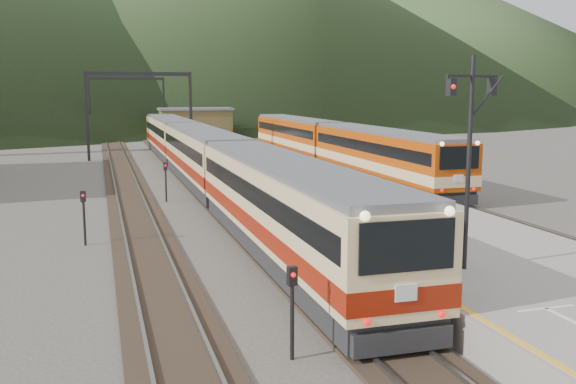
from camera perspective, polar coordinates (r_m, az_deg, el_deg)
name	(u,v)px	position (r m, az deg, el deg)	size (l,w,h in m)	color
track_main	(196,179)	(46.41, -8.15, 1.19)	(2.60, 200.00, 0.23)	black
track_far	(125,181)	(45.97, -14.33, 0.93)	(2.60, 200.00, 0.23)	black
track_second	(346,173)	(49.38, 5.17, 1.72)	(2.60, 200.00, 0.23)	black
platform	(279,173)	(45.57, -0.81, 1.69)	(8.00, 100.00, 1.00)	gray
gantry_near	(139,98)	(60.64, -13.06, 8.10)	(9.55, 0.25, 8.00)	black
gantry_far	(127,96)	(85.60, -14.12, 8.26)	(9.55, 0.25, 8.00)	black
station_shed	(196,120)	(84.49, -8.21, 6.39)	(9.40, 4.40, 3.10)	brown
hill_b	(199,2)	(240.37, -7.91, 16.39)	(220.00, 220.00, 75.00)	#314820
hill_c	(427,39)	(245.75, 12.22, 13.18)	(160.00, 160.00, 50.00)	#314820
main_train	(202,156)	(43.20, -7.62, 3.20)	(2.89, 59.33, 3.53)	#E5C487
second_train	(332,145)	(52.08, 3.93, 4.18)	(2.81, 38.23, 3.42)	#AC3D05
signal_mast	(470,140)	(19.52, 15.85, 4.46)	(2.10, 0.83, 6.32)	black
short_signal_a	(292,300)	(15.20, 0.37, -9.58)	(0.24, 0.19, 2.27)	black
short_signal_b	(166,177)	(37.18, -10.82, 1.36)	(0.24, 0.18, 2.27)	black
short_signal_c	(84,210)	(27.49, -17.70, -1.58)	(0.23, 0.17, 2.27)	black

